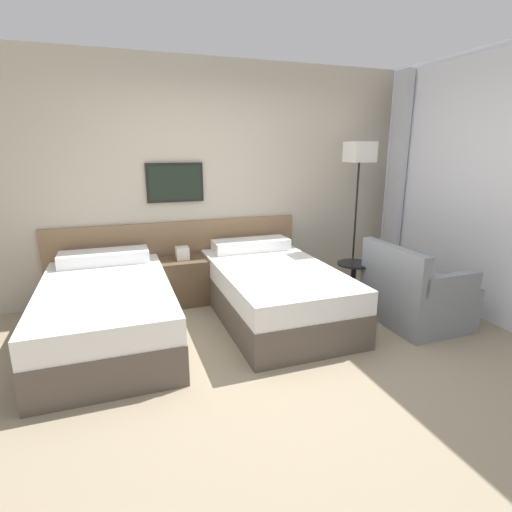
# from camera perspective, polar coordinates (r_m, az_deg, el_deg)

# --- Properties ---
(ground_plane) EXTENTS (16.00, 16.00, 0.00)m
(ground_plane) POSITION_cam_1_polar(r_m,az_deg,el_deg) (3.42, 2.24, -15.10)
(ground_plane) COLOR gray
(wall_headboard) EXTENTS (10.00, 0.10, 2.70)m
(wall_headboard) POSITION_cam_1_polar(r_m,az_deg,el_deg) (4.82, -6.64, 9.93)
(wall_headboard) COLOR #B7AD99
(wall_headboard) RESTS_ON ground_plane
(bed_near_door) EXTENTS (1.13, 1.95, 0.68)m
(bed_near_door) POSITION_cam_1_polar(r_m,az_deg,el_deg) (3.92, -20.49, -7.43)
(bed_near_door) COLOR brown
(bed_near_door) RESTS_ON ground_plane
(bed_near_window) EXTENTS (1.13, 1.95, 0.68)m
(bed_near_window) POSITION_cam_1_polar(r_m,az_deg,el_deg) (4.19, 2.51, -4.96)
(bed_near_window) COLOR brown
(bed_near_window) RESTS_ON ground_plane
(nightstand) EXTENTS (0.52, 0.43, 0.66)m
(nightstand) POSITION_cam_1_polar(r_m,az_deg,el_deg) (4.64, -10.29, -3.43)
(nightstand) COLOR brown
(nightstand) RESTS_ON ground_plane
(floor_lamp) EXTENTS (0.29, 0.29, 1.80)m
(floor_lamp) POSITION_cam_1_polar(r_m,az_deg,el_deg) (5.00, 14.52, 12.86)
(floor_lamp) COLOR black
(floor_lamp) RESTS_ON ground_plane
(side_table) EXTENTS (0.37, 0.37, 0.51)m
(side_table) POSITION_cam_1_polar(r_m,az_deg,el_deg) (4.53, 13.75, -2.93)
(side_table) COLOR black
(side_table) RESTS_ON ground_plane
(armchair) EXTENTS (0.76, 0.90, 0.82)m
(armchair) POSITION_cam_1_polar(r_m,az_deg,el_deg) (4.36, 21.68, -5.32)
(armchair) COLOR gray
(armchair) RESTS_ON ground_plane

